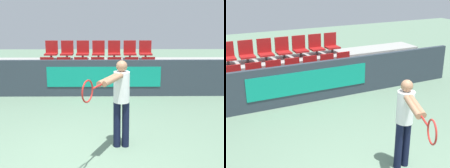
# 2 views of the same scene
# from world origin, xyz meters

# --- Properties ---
(ground_plane) EXTENTS (30.00, 30.00, 0.00)m
(ground_plane) POSITION_xyz_m (0.00, 0.00, 0.00)
(ground_plane) COLOR slate
(barrier_wall) EXTENTS (9.42, 0.14, 1.05)m
(barrier_wall) POSITION_xyz_m (0.00, 4.21, 0.53)
(barrier_wall) COLOR #2D3842
(barrier_wall) RESTS_ON ground
(bleacher_tier_front) EXTENTS (9.02, 0.91, 0.42)m
(bleacher_tier_front) POSITION_xyz_m (0.00, 4.74, 0.21)
(bleacher_tier_front) COLOR #9E9E99
(bleacher_tier_front) RESTS_ON ground
(bleacher_tier_middle) EXTENTS (9.02, 0.91, 0.83)m
(bleacher_tier_middle) POSITION_xyz_m (0.00, 5.65, 0.42)
(bleacher_tier_middle) COLOR #9E9E99
(bleacher_tier_middle) RESTS_ON ground
(stadium_chair_0) EXTENTS (0.41, 0.38, 0.60)m
(stadium_chair_0) POSITION_xyz_m (-1.55, 4.86, 0.68)
(stadium_chair_0) COLOR #333333
(stadium_chair_0) RESTS_ON bleacher_tier_front
(stadium_chair_1) EXTENTS (0.41, 0.38, 0.60)m
(stadium_chair_1) POSITION_xyz_m (-1.03, 4.86, 0.68)
(stadium_chair_1) COLOR #333333
(stadium_chair_1) RESTS_ON bleacher_tier_front
(stadium_chair_2) EXTENTS (0.41, 0.38, 0.60)m
(stadium_chair_2) POSITION_xyz_m (-0.52, 4.86, 0.68)
(stadium_chair_2) COLOR #333333
(stadium_chair_2) RESTS_ON bleacher_tier_front
(stadium_chair_3) EXTENTS (0.41, 0.38, 0.60)m
(stadium_chair_3) POSITION_xyz_m (0.00, 4.86, 0.68)
(stadium_chair_3) COLOR #333333
(stadium_chair_3) RESTS_ON bleacher_tier_front
(stadium_chair_4) EXTENTS (0.41, 0.38, 0.60)m
(stadium_chair_4) POSITION_xyz_m (0.52, 4.86, 0.68)
(stadium_chair_4) COLOR #333333
(stadium_chair_4) RESTS_ON bleacher_tier_front
(stadium_chair_5) EXTENTS (0.41, 0.38, 0.60)m
(stadium_chair_5) POSITION_xyz_m (1.03, 4.86, 0.68)
(stadium_chair_5) COLOR #333333
(stadium_chair_5) RESTS_ON bleacher_tier_front
(stadium_chair_6) EXTENTS (0.41, 0.38, 0.60)m
(stadium_chair_6) POSITION_xyz_m (1.55, 4.86, 0.68)
(stadium_chair_6) COLOR #333333
(stadium_chair_6) RESTS_ON bleacher_tier_front
(stadium_chair_7) EXTENTS (0.41, 0.38, 0.60)m
(stadium_chair_7) POSITION_xyz_m (-1.55, 5.77, 1.10)
(stadium_chair_7) COLOR #333333
(stadium_chair_7) RESTS_ON bleacher_tier_middle
(stadium_chair_8) EXTENTS (0.41, 0.38, 0.60)m
(stadium_chair_8) POSITION_xyz_m (-1.03, 5.77, 1.10)
(stadium_chair_8) COLOR #333333
(stadium_chair_8) RESTS_ON bleacher_tier_middle
(stadium_chair_9) EXTENTS (0.41, 0.38, 0.60)m
(stadium_chair_9) POSITION_xyz_m (-0.52, 5.77, 1.10)
(stadium_chair_9) COLOR #333333
(stadium_chair_9) RESTS_ON bleacher_tier_middle
(stadium_chair_10) EXTENTS (0.41, 0.38, 0.60)m
(stadium_chair_10) POSITION_xyz_m (0.00, 5.77, 1.10)
(stadium_chair_10) COLOR #333333
(stadium_chair_10) RESTS_ON bleacher_tier_middle
(stadium_chair_11) EXTENTS (0.41, 0.38, 0.60)m
(stadium_chair_11) POSITION_xyz_m (0.52, 5.77, 1.10)
(stadium_chair_11) COLOR #333333
(stadium_chair_11) RESTS_ON bleacher_tier_middle
(stadium_chair_12) EXTENTS (0.41, 0.38, 0.60)m
(stadium_chair_12) POSITION_xyz_m (1.03, 5.77, 1.10)
(stadium_chair_12) COLOR #333333
(stadium_chair_12) RESTS_ON bleacher_tier_middle
(stadium_chair_13) EXTENTS (0.41, 0.38, 0.60)m
(stadium_chair_13) POSITION_xyz_m (1.55, 5.77, 1.10)
(stadium_chair_13) COLOR #333333
(stadium_chair_13) RESTS_ON bleacher_tier_middle
(tennis_player) EXTENTS (0.73, 1.46, 1.58)m
(tennis_player) POSITION_xyz_m (0.52, 0.71, 0.97)
(tennis_player) COLOR black
(tennis_player) RESTS_ON ground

